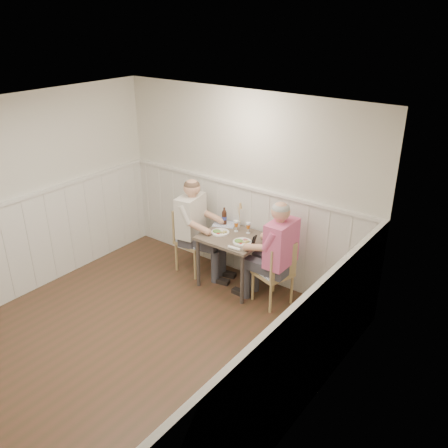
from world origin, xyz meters
name	(u,v)px	position (x,y,z in m)	size (l,w,h in m)	color
ground_plane	(128,350)	(0.00, 0.00, 0.00)	(4.50, 4.50, 0.00)	#493421
room_shell	(115,228)	(0.00, 0.00, 1.52)	(4.04, 4.54, 2.60)	beige
wainscot	(167,273)	(0.00, 0.69, 0.69)	(4.00, 4.49, 1.34)	silver
dining_table	(233,243)	(0.13, 1.84, 0.64)	(0.83, 0.70, 0.75)	brown
chair_right	(276,271)	(0.83, 1.80, 0.48)	(0.52, 0.52, 0.88)	tan
chair_left	(192,237)	(-0.62, 1.85, 0.51)	(0.48, 0.48, 0.94)	tan
man_in_pink	(277,262)	(0.84, 1.80, 0.61)	(0.66, 0.46, 1.45)	#3F3F47
diner_cream	(194,234)	(-0.52, 1.80, 0.61)	(0.72, 0.51, 1.45)	#3F3F47
plate_man	(242,241)	(0.33, 1.75, 0.77)	(0.25, 0.25, 0.06)	white
plate_diner	(219,232)	(-0.08, 1.81, 0.77)	(0.25, 0.25, 0.06)	white
beer_glass_a	(248,226)	(0.23, 2.03, 0.85)	(0.06, 0.06, 0.15)	silver
beer_glass_b	(236,224)	(0.07, 1.98, 0.86)	(0.06, 0.06, 0.16)	silver
beer_bottle	(224,217)	(-0.20, 2.07, 0.86)	(0.07, 0.07, 0.25)	#321910
rolled_napkin	(234,248)	(0.36, 1.54, 0.77)	(0.18, 0.05, 0.04)	white
grass_vase	(239,215)	(0.01, 2.13, 0.92)	(0.04, 0.04, 0.38)	silver
gingham_mat	(224,224)	(-0.20, 2.07, 0.75)	(0.37, 0.34, 0.01)	#6779B2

